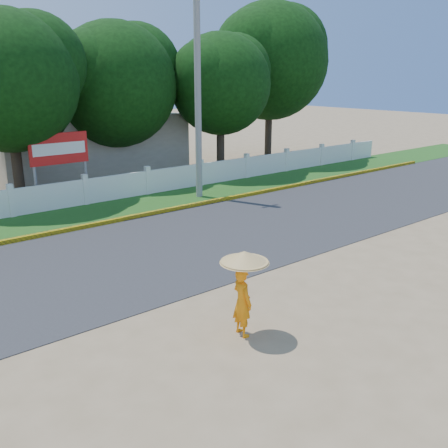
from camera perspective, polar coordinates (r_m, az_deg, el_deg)
name	(u,v)px	position (r m, az deg, el deg)	size (l,w,h in m)	color
ground	(273,290)	(12.86, 5.68, -7.56)	(120.00, 120.00, 0.00)	#9E8460
road	(175,245)	(16.12, -5.62, -2.41)	(60.00, 7.00, 0.02)	#38383A
grass_verge	(102,211)	(20.53, -13.77, 1.40)	(60.00, 3.50, 0.03)	#2D601E
curb	(122,219)	(19.04, -11.56, 0.55)	(40.00, 0.18, 0.16)	yellow
fence	(86,192)	(21.69, -15.54, 3.53)	(40.00, 0.10, 1.10)	silver
building_near	(83,144)	(28.84, -15.80, 8.79)	(10.00, 6.00, 3.20)	#B7AD99
utility_pole	(198,93)	(21.82, -3.01, 14.73)	(0.28, 0.28, 9.04)	gray
monk_with_parasol	(243,281)	(10.29, 2.22, -6.54)	(1.02, 1.02, 1.85)	orange
billboard	(59,152)	(22.20, -18.32, 7.78)	(2.50, 0.13, 2.95)	gray
tree_row	(104,78)	(25.37, -13.50, 15.88)	(34.72, 7.94, 9.60)	#473828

